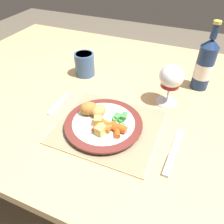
{
  "coord_description": "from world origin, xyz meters",
  "views": [
    {
      "loc": [
        0.25,
        -0.64,
        1.22
      ],
      "look_at": [
        0.05,
        -0.17,
        0.78
      ],
      "focal_mm": 35.0,
      "sensor_mm": 36.0,
      "label": 1
    }
  ],
  "objects_px": {
    "dining_table": "(116,106)",
    "drinking_cup": "(85,64)",
    "wine_glass": "(171,78)",
    "fork": "(57,105)",
    "dinner_plate": "(104,124)",
    "table_knife": "(172,155)",
    "bottle": "(205,65)"
  },
  "relations": [
    {
      "from": "dinner_plate",
      "to": "table_knife",
      "type": "relative_size",
      "value": 1.29
    },
    {
      "from": "table_knife",
      "to": "bottle",
      "type": "bearing_deg",
      "value": 85.63
    },
    {
      "from": "wine_glass",
      "to": "bottle",
      "type": "xyz_separation_m",
      "value": [
        0.09,
        0.14,
        -0.0
      ]
    },
    {
      "from": "wine_glass",
      "to": "drinking_cup",
      "type": "bearing_deg",
      "value": 170.93
    },
    {
      "from": "dinner_plate",
      "to": "wine_glass",
      "type": "bearing_deg",
      "value": 54.16
    },
    {
      "from": "dining_table",
      "to": "table_knife",
      "type": "height_order",
      "value": "table_knife"
    },
    {
      "from": "fork",
      "to": "table_knife",
      "type": "relative_size",
      "value": 0.7
    },
    {
      "from": "table_knife",
      "to": "wine_glass",
      "type": "bearing_deg",
      "value": 105.35
    },
    {
      "from": "wine_glass",
      "to": "drinking_cup",
      "type": "xyz_separation_m",
      "value": [
        -0.36,
        0.06,
        -0.05
      ]
    },
    {
      "from": "table_knife",
      "to": "drinking_cup",
      "type": "height_order",
      "value": "drinking_cup"
    },
    {
      "from": "table_knife",
      "to": "drinking_cup",
      "type": "distance_m",
      "value": 0.52
    },
    {
      "from": "dinner_plate",
      "to": "fork",
      "type": "xyz_separation_m",
      "value": [
        -0.2,
        0.04,
        -0.01
      ]
    },
    {
      "from": "dining_table",
      "to": "bottle",
      "type": "relative_size",
      "value": 6.12
    },
    {
      "from": "fork",
      "to": "bottle",
      "type": "relative_size",
      "value": 0.51
    },
    {
      "from": "dining_table",
      "to": "table_knife",
      "type": "bearing_deg",
      "value": -42.06
    },
    {
      "from": "table_knife",
      "to": "fork",
      "type": "bearing_deg",
      "value": 171.17
    },
    {
      "from": "dinner_plate",
      "to": "fork",
      "type": "bearing_deg",
      "value": 168.83
    },
    {
      "from": "dinner_plate",
      "to": "table_knife",
      "type": "distance_m",
      "value": 0.22
    },
    {
      "from": "dining_table",
      "to": "drinking_cup",
      "type": "distance_m",
      "value": 0.22
    },
    {
      "from": "bottle",
      "to": "wine_glass",
      "type": "bearing_deg",
      "value": -123.31
    },
    {
      "from": "bottle",
      "to": "drinking_cup",
      "type": "relative_size",
      "value": 2.67
    },
    {
      "from": "wine_glass",
      "to": "fork",
      "type": "bearing_deg",
      "value": -153.78
    },
    {
      "from": "fork",
      "to": "drinking_cup",
      "type": "xyz_separation_m",
      "value": [
        -0.01,
        0.23,
        0.05
      ]
    },
    {
      "from": "fork",
      "to": "bottle",
      "type": "height_order",
      "value": "bottle"
    },
    {
      "from": "dinner_plate",
      "to": "dining_table",
      "type": "bearing_deg",
      "value": 101.03
    },
    {
      "from": "drinking_cup",
      "to": "dinner_plate",
      "type": "bearing_deg",
      "value": -52.37
    },
    {
      "from": "dining_table",
      "to": "table_knife",
      "type": "relative_size",
      "value": 8.32
    },
    {
      "from": "fork",
      "to": "wine_glass",
      "type": "distance_m",
      "value": 0.4
    },
    {
      "from": "dining_table",
      "to": "drinking_cup",
      "type": "relative_size",
      "value": 16.36
    },
    {
      "from": "table_knife",
      "to": "wine_glass",
      "type": "relative_size",
      "value": 1.27
    },
    {
      "from": "dinner_plate",
      "to": "table_knife",
      "type": "bearing_deg",
      "value": -6.67
    },
    {
      "from": "dinner_plate",
      "to": "drinking_cup",
      "type": "distance_m",
      "value": 0.34
    }
  ]
}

